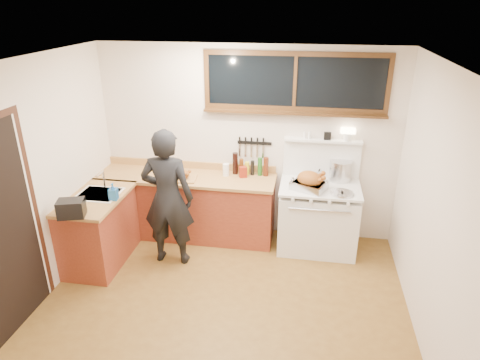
% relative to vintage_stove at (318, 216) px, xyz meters
% --- Properties ---
extents(ground_plane, '(4.00, 3.50, 0.02)m').
position_rel_vintage_stove_xyz_m(ground_plane, '(-1.00, -1.41, -0.48)').
color(ground_plane, brown).
extents(room_shell, '(4.10, 3.60, 2.65)m').
position_rel_vintage_stove_xyz_m(room_shell, '(-1.00, -1.41, 1.18)').
color(room_shell, beige).
rests_on(room_shell, ground).
extents(counter_back, '(2.44, 0.64, 1.00)m').
position_rel_vintage_stove_xyz_m(counter_back, '(-1.80, 0.04, -0.01)').
color(counter_back, maroon).
rests_on(counter_back, ground).
extents(counter_left, '(0.64, 1.09, 0.90)m').
position_rel_vintage_stove_xyz_m(counter_left, '(-2.70, -0.79, -0.02)').
color(counter_left, maroon).
rests_on(counter_left, ground).
extents(sink_unit, '(0.50, 0.45, 0.37)m').
position_rel_vintage_stove_xyz_m(sink_unit, '(-2.68, -0.71, 0.38)').
color(sink_unit, white).
rests_on(sink_unit, counter_left).
extents(vintage_stove, '(1.02, 0.74, 1.59)m').
position_rel_vintage_stove_xyz_m(vintage_stove, '(0.00, 0.00, 0.00)').
color(vintage_stove, white).
rests_on(vintage_stove, ground).
extents(back_window, '(2.32, 0.13, 0.77)m').
position_rel_vintage_stove_xyz_m(back_window, '(-0.40, 0.31, 1.60)').
color(back_window, black).
rests_on(back_window, room_shell).
extents(left_doorway, '(0.02, 1.04, 2.17)m').
position_rel_vintage_stove_xyz_m(left_doorway, '(-2.99, -1.96, 0.62)').
color(left_doorway, black).
rests_on(left_doorway, ground).
extents(knife_strip, '(0.46, 0.03, 0.28)m').
position_rel_vintage_stove_xyz_m(knife_strip, '(-0.92, 0.32, 0.84)').
color(knife_strip, black).
rests_on(knife_strip, room_shell).
extents(man, '(0.65, 0.44, 1.75)m').
position_rel_vintage_stove_xyz_m(man, '(-1.83, -0.62, 0.41)').
color(man, black).
rests_on(man, ground).
extents(soap_bottle, '(0.10, 0.11, 0.21)m').
position_rel_vintage_stove_xyz_m(soap_bottle, '(-2.43, -0.82, 0.54)').
color(soap_bottle, '#2265AB').
rests_on(soap_bottle, counter_left).
extents(toaster, '(0.33, 0.27, 0.20)m').
position_rel_vintage_stove_xyz_m(toaster, '(-2.70, -1.29, 0.53)').
color(toaster, black).
rests_on(toaster, counter_left).
extents(cutting_board, '(0.40, 0.32, 0.14)m').
position_rel_vintage_stove_xyz_m(cutting_board, '(-1.81, -0.09, 0.48)').
color(cutting_board, '#B28347').
rests_on(cutting_board, counter_back).
extents(roast_turkey, '(0.50, 0.45, 0.24)m').
position_rel_vintage_stove_xyz_m(roast_turkey, '(-0.14, -0.13, 0.53)').
color(roast_turkey, silver).
rests_on(roast_turkey, vintage_stove).
extents(stockpot, '(0.37, 0.37, 0.27)m').
position_rel_vintage_stove_xyz_m(stockpot, '(0.25, 0.23, 0.57)').
color(stockpot, silver).
rests_on(stockpot, vintage_stove).
extents(saucepan, '(0.19, 0.29, 0.12)m').
position_rel_vintage_stove_xyz_m(saucepan, '(-0.05, 0.10, 0.49)').
color(saucepan, silver).
rests_on(saucepan, vintage_stove).
extents(pot_lid, '(0.32, 0.32, 0.04)m').
position_rel_vintage_stove_xyz_m(pot_lid, '(0.26, -0.22, 0.44)').
color(pot_lid, silver).
rests_on(pot_lid, vintage_stove).
extents(coffee_tin, '(0.12, 0.11, 0.15)m').
position_rel_vintage_stove_xyz_m(coffee_tin, '(-1.02, 0.12, 0.51)').
color(coffee_tin, maroon).
rests_on(coffee_tin, counter_back).
extents(pitcher, '(0.09, 0.09, 0.16)m').
position_rel_vintage_stove_xyz_m(pitcher, '(-1.26, 0.14, 0.51)').
color(pitcher, white).
rests_on(pitcher, counter_back).
extents(bottle_cluster, '(0.49, 0.07, 0.30)m').
position_rel_vintage_stove_xyz_m(bottle_cluster, '(-0.95, 0.22, 0.56)').
color(bottle_cluster, black).
rests_on(bottle_cluster, counter_back).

